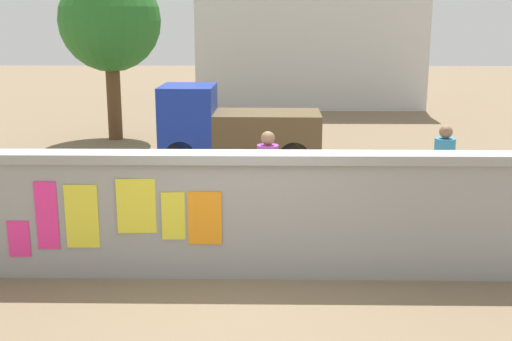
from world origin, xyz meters
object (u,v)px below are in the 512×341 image
Objects in this scene: motorcycle at (65,190)px; tree_roadside at (110,22)px; person_bystander at (268,171)px; person_walking at (444,163)px; bicycle_near at (178,209)px; auto_rickshaw_truck at (232,127)px.

motorcycle is 7.76m from tree_roadside.
person_bystander is at bearing -11.29° from motorcycle.
tree_roadside is at bearing 118.36° from person_bystander.
tree_roadside is (-7.20, 7.29, 2.24)m from person_walking.
bicycle_near is (2.04, -0.73, -0.10)m from motorcycle.
motorcycle is 1.17× the size of person_walking.
motorcycle is at bearing -124.17° from auto_rickshaw_truck.
tree_roadside reaches higher than bicycle_near.
tree_roadside reaches higher than person_walking.
person_walking is at bearing -0.65° from motorcycle.
person_bystander is (-2.93, -0.62, 0.00)m from person_walking.
person_walking is (6.40, -0.07, 0.52)m from motorcycle.
tree_roadside is (-2.84, 7.94, 2.86)m from bicycle_near.
person_walking is 0.35× the size of tree_roadside.
person_bystander is at bearing -168.07° from person_walking.
person_walking is 3.00m from person_bystander.
auto_rickshaw_truck is at bearing 55.83° from motorcycle.
bicycle_near is at bearing -19.64° from motorcycle.
bicycle_near is at bearing -178.61° from person_bystander.
bicycle_near is (-0.62, -4.64, -0.54)m from auto_rickshaw_truck.
person_bystander is (1.43, 0.03, 0.62)m from bicycle_near.
tree_roadside is (-0.80, 7.21, 2.76)m from motorcycle.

